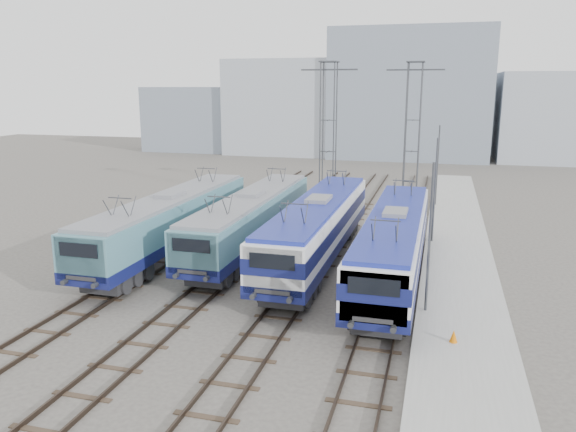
# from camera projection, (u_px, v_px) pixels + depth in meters

# --- Properties ---
(ground) EXTENTS (160.00, 160.00, 0.00)m
(ground) POSITION_uv_depth(u_px,v_px,m) (231.00, 313.00, 25.71)
(ground) COLOR #514C47
(platform) EXTENTS (4.00, 70.00, 0.30)m
(platform) POSITION_uv_depth(u_px,v_px,m) (459.00, 274.00, 30.55)
(platform) COLOR #9E9E99
(platform) RESTS_ON ground
(locomotive_far_left) EXTENTS (2.87, 18.13, 3.41)m
(locomotive_far_left) POSITION_uv_depth(u_px,v_px,m) (170.00, 220.00, 33.88)
(locomotive_far_left) COLOR #111750
(locomotive_far_left) RESTS_ON ground
(locomotive_center_left) EXTENTS (2.80, 17.66, 3.32)m
(locomotive_center_left) POSITION_uv_depth(u_px,v_px,m) (251.00, 218.00, 34.65)
(locomotive_center_left) COLOR #111750
(locomotive_center_left) RESTS_ON ground
(locomotive_center_right) EXTENTS (2.91, 18.40, 3.46)m
(locomotive_center_right) POSITION_uv_depth(u_px,v_px,m) (318.00, 225.00, 32.26)
(locomotive_center_right) COLOR #111750
(locomotive_center_right) RESTS_ON ground
(locomotive_far_right) EXTENTS (2.84, 17.97, 3.38)m
(locomotive_far_right) POSITION_uv_depth(u_px,v_px,m) (394.00, 240.00, 29.26)
(locomotive_far_right) COLOR #111750
(locomotive_far_right) RESTS_ON ground
(catenary_tower_west) EXTENTS (4.50, 1.20, 12.00)m
(catenary_tower_west) POSITION_uv_depth(u_px,v_px,m) (328.00, 131.00, 44.87)
(catenary_tower_west) COLOR #3F4247
(catenary_tower_west) RESTS_ON ground
(catenary_tower_east) EXTENTS (4.50, 1.20, 12.00)m
(catenary_tower_east) POSITION_uv_depth(u_px,v_px,m) (412.00, 131.00, 45.07)
(catenary_tower_east) COLOR #3F4247
(catenary_tower_east) RESTS_ON ground
(mast_front) EXTENTS (0.12, 0.12, 7.00)m
(mast_front) POSITION_uv_depth(u_px,v_px,m) (429.00, 242.00, 24.57)
(mast_front) COLOR #3F4247
(mast_front) RESTS_ON ground
(mast_mid) EXTENTS (0.12, 0.12, 7.00)m
(mast_mid) POSITION_uv_depth(u_px,v_px,m) (435.00, 193.00, 35.84)
(mast_mid) COLOR #3F4247
(mast_mid) RESTS_ON ground
(mast_rear) EXTENTS (0.12, 0.12, 7.00)m
(mast_rear) POSITION_uv_depth(u_px,v_px,m) (437.00, 167.00, 47.11)
(mast_rear) COLOR #3F4247
(mast_rear) RESTS_ON ground
(safety_cone) EXTENTS (0.32, 0.32, 0.50)m
(safety_cone) POSITION_uv_depth(u_px,v_px,m) (454.00, 336.00, 22.07)
(safety_cone) COLOR #D96A05
(safety_cone) RESTS_ON platform
(building_west) EXTENTS (18.00, 12.00, 14.00)m
(building_west) POSITION_uv_depth(u_px,v_px,m) (290.00, 107.00, 85.97)
(building_west) COLOR #A3ABB6
(building_west) RESTS_ON ground
(building_center) EXTENTS (22.00, 14.00, 18.00)m
(building_center) POSITION_uv_depth(u_px,v_px,m) (410.00, 94.00, 80.87)
(building_center) COLOR gray
(building_center) RESTS_ON ground
(building_east) EXTENTS (16.00, 12.00, 12.00)m
(building_east) POSITION_uv_depth(u_px,v_px,m) (559.00, 117.00, 76.38)
(building_east) COLOR #A3ABB6
(building_east) RESTS_ON ground
(building_far_west) EXTENTS (14.00, 10.00, 10.00)m
(building_far_west) POSITION_uv_depth(u_px,v_px,m) (195.00, 119.00, 90.56)
(building_far_west) COLOR gray
(building_far_west) RESTS_ON ground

